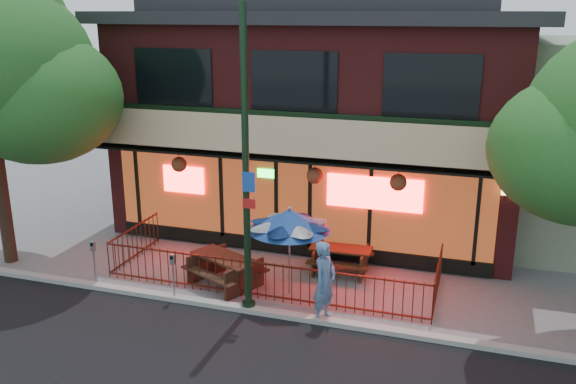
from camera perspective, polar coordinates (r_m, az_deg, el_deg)
name	(u,v)px	position (r m, az deg, el deg)	size (l,w,h in m)	color
ground	(255,302)	(15.09, -3.13, -10.25)	(80.00, 80.00, 0.00)	gray
curb	(247,309)	(14.65, -3.84, -10.88)	(80.00, 0.25, 0.12)	#999993
restaurant_building	(329,95)	(20.44, 3.84, 9.02)	(12.96, 9.49, 8.05)	maroon
patio_fence	(261,270)	(15.25, -2.50, -7.33)	(8.44, 2.62, 1.00)	#4C1910
street_light	(246,182)	(13.59, -3.93, 0.93)	(0.43, 0.32, 7.00)	black
picnic_table_left	(225,266)	(15.83, -5.91, -6.92)	(2.26, 2.05, 0.79)	#3E2216
picnic_table_right	(341,256)	(16.58, 4.96, -5.98)	(1.68, 1.31, 0.71)	#392814
patio_umbrella	(289,220)	(14.73, 0.14, -2.63)	(2.01, 2.01, 2.30)	gray
pedestrian	(325,282)	(13.88, 3.45, -8.39)	(0.70, 0.46, 1.91)	#4F709E
parking_meter_near	(173,269)	(15.10, -10.72, -7.13)	(0.12, 0.11, 1.20)	#919299
parking_meter_far	(94,256)	(16.30, -17.71, -5.73)	(0.13, 0.12, 1.24)	gray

